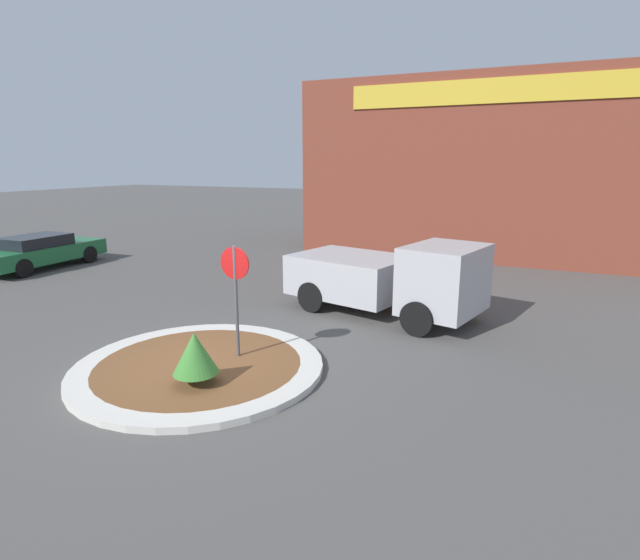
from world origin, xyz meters
The scene contains 7 objects.
ground_plane centered at (0.00, 0.00, 0.00)m, with size 120.00×120.00×0.00m, color #514F4C.
traffic_island centered at (0.00, 0.00, 0.06)m, with size 4.89×4.89×0.13m.
stop_sign centered at (0.48, 0.66, 1.65)m, with size 0.65×0.07×2.40m.
island_shrub centered at (0.54, -0.76, 0.72)m, with size 0.81×0.81×0.96m.
utility_truck centered at (2.31, 5.07, 1.01)m, with size 5.47×3.31×2.02m.
storefront_building centered at (3.85, 16.03, 3.68)m, with size 15.98×6.07×7.35m.
parked_sedan_green centered at (-11.52, 5.29, 0.67)m, with size 1.99×4.77×1.28m.
Camera 1 is at (5.97, -7.37, 4.01)m, focal length 28.00 mm.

